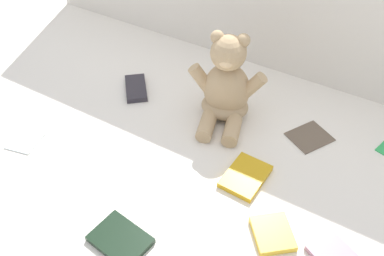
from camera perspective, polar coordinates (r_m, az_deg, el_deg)
ground_plane at (r=1.27m, az=2.31°, el=-0.62°), size 3.20×3.20×0.00m
teddy_bear at (r=1.26m, az=4.64°, el=5.41°), size 0.24×0.24×0.29m
book_case_0 at (r=1.04m, az=-9.92°, el=-14.57°), size 0.15×0.12×0.02m
book_case_1 at (r=1.15m, az=7.27°, el=-6.53°), size 0.11×0.14×0.02m
book_case_2 at (r=1.30m, az=15.67°, el=-1.10°), size 0.14×0.15×0.01m
book_case_4 at (r=1.06m, az=18.72°, el=-16.09°), size 0.13×0.13×0.01m
book_case_6 at (r=1.05m, az=10.88°, el=-13.88°), size 0.13×0.14×0.02m
book_case_7 at (r=1.43m, az=-7.61°, el=5.37°), size 0.14×0.15×0.02m
book_case_8 at (r=1.34m, az=-21.43°, el=-1.15°), size 0.11×0.13×0.01m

